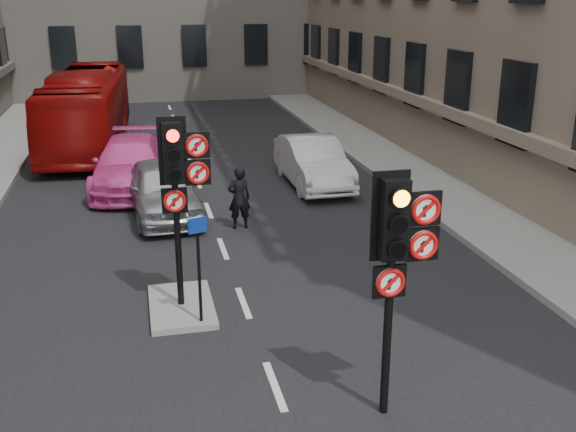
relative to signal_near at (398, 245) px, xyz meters
name	(u,v)px	position (x,y,z in m)	size (l,w,h in m)	color
pavement_right	(434,183)	(5.71, 11.01, -2.50)	(3.00, 50.00, 0.16)	gray
centre_island	(181,306)	(-2.69, 4.01, -2.52)	(1.20, 2.00, 0.12)	gray
signal_near	(398,245)	(0.00, 0.00, 0.00)	(0.91, 0.40, 3.58)	black
signal_far	(179,173)	(-2.60, 4.00, 0.12)	(0.91, 0.40, 3.58)	black
car_silver	(162,189)	(-2.71, 9.90, -1.84)	(1.75, 4.35, 1.48)	#969A9D
car_white	(313,162)	(2.02, 11.93, -1.84)	(1.57, 4.51, 1.49)	silver
car_pink	(130,164)	(-3.54, 12.86, -1.83)	(2.12, 5.21, 1.51)	#E944A0
bus_red	(87,109)	(-5.08, 19.20, -1.11)	(2.47, 10.55, 2.94)	maroon
motorcycle	(169,203)	(-2.59, 9.46, -2.12)	(0.43, 1.53, 0.92)	black
motorcyclist	(239,198)	(-0.86, 8.38, -1.77)	(0.59, 0.39, 1.62)	black
info_sign	(198,255)	(-2.39, 3.19, -1.18)	(0.34, 0.15, 1.98)	black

